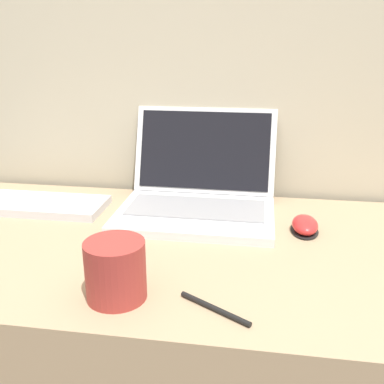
# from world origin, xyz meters

# --- Properties ---
(wall_back) EXTENTS (7.00, 0.04, 2.50)m
(wall_back) POSITION_xyz_m (0.00, 0.68, 1.25)
(wall_back) COLOR #BCB299
(wall_back) RESTS_ON ground_plane
(laptop) EXTENTS (0.37, 0.34, 0.23)m
(laptop) POSITION_xyz_m (-0.03, 0.51, 0.81)
(laptop) COLOR silver
(laptop) RESTS_ON desk
(drink_cup) EXTENTS (0.10, 0.10, 0.10)m
(drink_cup) POSITION_xyz_m (-0.11, 0.10, 0.81)
(drink_cup) COLOR #9E332D
(drink_cup) RESTS_ON desk
(computer_mouse) EXTENTS (0.06, 0.10, 0.03)m
(computer_mouse) POSITION_xyz_m (0.22, 0.42, 0.78)
(computer_mouse) COLOR black
(computer_mouse) RESTS_ON desk
(external_keyboard) EXTENTS (0.40, 0.14, 0.02)m
(external_keyboard) POSITION_xyz_m (-0.46, 0.46, 0.77)
(external_keyboard) COLOR silver
(external_keyboard) RESTS_ON desk
(pen) EXTENTS (0.12, 0.08, 0.01)m
(pen) POSITION_xyz_m (0.06, 0.09, 0.77)
(pen) COLOR black
(pen) RESTS_ON desk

